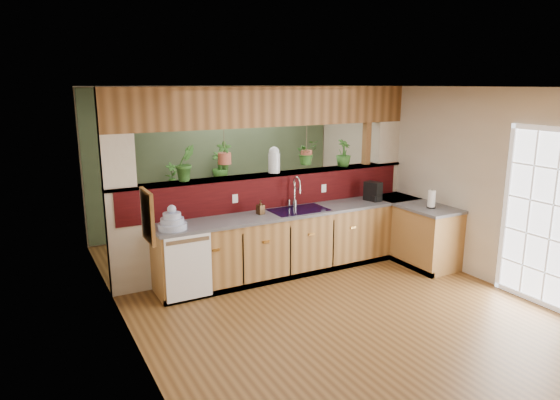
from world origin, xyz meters
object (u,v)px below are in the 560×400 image
shelving_console (201,208)px  glass_jar (274,160)px  dish_stack (172,222)px  coffee_maker (373,192)px  faucet (296,191)px  paper_towel (432,199)px  soap_dispenser (260,207)px

shelving_console → glass_jar: bearing=-52.4°
dish_stack → coffee_maker: size_ratio=1.22×
dish_stack → faucet: bearing=7.7°
faucet → glass_jar: size_ratio=1.21×
dish_stack → glass_jar: size_ratio=0.94×
dish_stack → paper_towel: dish_stack is taller
faucet → coffee_maker: (1.25, -0.20, -0.11)m
dish_stack → coffee_maker: dish_stack is taller
faucet → coffee_maker: bearing=-9.1°
glass_jar → faucet: bearing=-43.1°
soap_dispenser → paper_towel: size_ratio=0.72×
paper_towel → glass_jar: 2.32m
dish_stack → shelving_console: 2.70m
glass_jar → shelving_console: bearing=103.4°
dish_stack → paper_towel: (3.58, -0.70, 0.03)m
dish_stack → coffee_maker: (3.13, 0.05, 0.04)m
paper_towel → shelving_console: paper_towel is taller
coffee_maker → shelving_console: size_ratio=0.21×
shelving_console → paper_towel: bearing=-28.1°
faucet → coffee_maker: size_ratio=1.58×
dish_stack → glass_jar: (1.65, 0.47, 0.58)m
faucet → dish_stack: faucet is taller
glass_jar → soap_dispenser: bearing=-139.5°
dish_stack → coffee_maker: 3.13m
glass_jar → shelving_console: size_ratio=0.27×
faucet → soap_dispenser: bearing=-169.8°
faucet → glass_jar: bearing=136.9°
faucet → paper_towel: size_ratio=1.67×
dish_stack → paper_towel: 3.65m
paper_towel → dish_stack: bearing=168.9°
paper_towel → coffee_maker: bearing=120.6°
coffee_maker → shelving_console: coffee_maker is taller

